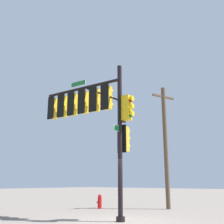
# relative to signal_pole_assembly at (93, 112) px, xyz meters

# --- Properties ---
(ground_plane) EXTENTS (120.00, 120.00, 0.00)m
(ground_plane) POSITION_rel_signal_pole_assembly_xyz_m (-1.52, -0.08, -4.80)
(ground_plane) COLOR gray
(signal_pole_assembly) EXTENTS (5.17, 1.31, 6.75)m
(signal_pole_assembly) POSITION_rel_signal_pole_assembly_xyz_m (0.00, 0.00, 0.00)
(signal_pole_assembly) COLOR black
(signal_pole_assembly) RESTS_ON ground_plane
(utility_pole) EXTENTS (0.67, 1.75, 7.56)m
(utility_pole) POSITION_rel_signal_pole_assembly_xyz_m (-0.41, -6.18, -0.86)
(utility_pole) COLOR brown
(utility_pole) RESTS_ON ground_plane
(fire_hydrant) EXTENTS (0.33, 0.24, 0.83)m
(fire_hydrant) POSITION_rel_signal_pole_assembly_xyz_m (2.98, -3.85, -4.38)
(fire_hydrant) COLOR red
(fire_hydrant) RESTS_ON ground_plane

